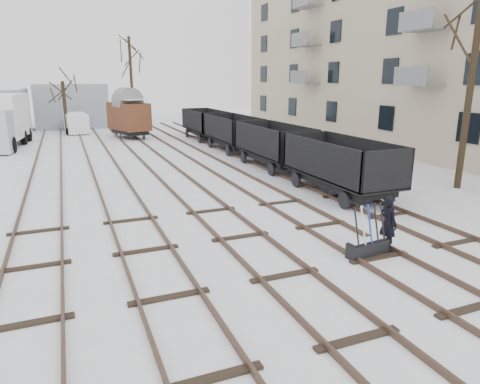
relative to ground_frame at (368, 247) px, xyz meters
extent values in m
plane|color=white|center=(-2.81, -0.28, -0.28)|extent=(120.00, 120.00, 0.00)
cube|color=black|center=(-9.53, 13.72, -0.21)|extent=(0.07, 52.00, 0.15)
cube|color=black|center=(-8.09, 13.72, -0.21)|extent=(0.07, 52.00, 0.15)
cube|color=black|center=(-8.81, 1.72, -0.26)|extent=(1.90, 0.20, 0.08)
cube|color=black|center=(-6.53, 13.72, -0.21)|extent=(0.07, 52.00, 0.15)
cube|color=black|center=(-5.09, 13.72, -0.21)|extent=(0.07, 52.00, 0.15)
cube|color=black|center=(-5.81, 1.72, -0.26)|extent=(1.90, 0.20, 0.08)
cube|color=black|center=(-3.53, 13.72, -0.21)|extent=(0.07, 52.00, 0.15)
cube|color=black|center=(-2.09, 13.72, -0.21)|extent=(0.07, 52.00, 0.15)
cube|color=black|center=(-2.81, 1.72, -0.26)|extent=(1.90, 0.20, 0.08)
cube|color=black|center=(-0.53, 13.72, -0.21)|extent=(0.07, 52.00, 0.15)
cube|color=black|center=(0.91, 13.72, -0.21)|extent=(0.07, 52.00, 0.15)
cube|color=black|center=(0.19, 1.72, -0.26)|extent=(1.90, 0.20, 0.08)
cube|color=black|center=(2.47, 13.72, -0.21)|extent=(0.07, 52.00, 0.15)
cube|color=black|center=(3.91, 13.72, -0.21)|extent=(0.07, 52.00, 0.15)
cube|color=black|center=(3.19, 1.72, -0.26)|extent=(1.90, 0.20, 0.08)
cube|color=#C0AF93|center=(17.19, 13.72, 7.72)|extent=(10.00, 45.00, 16.00)
cube|color=#8B929D|center=(-6.81, 39.72, 1.92)|extent=(7.00, 6.00, 4.40)
cube|color=white|center=(-6.81, 39.72, 4.17)|extent=(6.86, 5.88, 0.10)
cube|color=black|center=(0.00, 0.00, -0.06)|extent=(1.34, 0.59, 0.44)
cube|color=black|center=(0.00, 0.00, 0.18)|extent=(1.33, 0.47, 0.06)
cube|color=white|center=(0.00, 0.00, 0.22)|extent=(1.27, 0.42, 0.03)
cylinder|color=black|center=(-0.50, -0.07, 0.67)|extent=(0.09, 0.32, 1.08)
cylinder|color=silver|center=(-0.25, -0.03, 0.67)|extent=(0.09, 0.32, 1.08)
cylinder|color=#0C2FA8|center=(0.00, 0.00, 0.67)|extent=(0.09, 0.32, 1.08)
cylinder|color=black|center=(0.25, 0.03, 0.67)|extent=(0.09, 0.32, 1.08)
cylinder|color=black|center=(0.50, 0.07, 0.67)|extent=(0.09, 0.32, 1.08)
imported|color=black|center=(0.75, 0.10, 0.55)|extent=(0.46, 0.65, 1.67)
cube|color=black|center=(3.19, 5.98, 0.36)|extent=(1.89, 5.20, 0.39)
cube|color=black|center=(3.19, 5.98, 0.55)|extent=(2.37, 5.91, 0.12)
cube|color=black|center=(2.06, 5.98, 1.34)|extent=(0.10, 5.91, 1.58)
cube|color=black|center=(4.32, 5.98, 1.34)|extent=(0.10, 5.91, 1.58)
cube|color=white|center=(3.19, 5.98, 0.65)|extent=(2.13, 5.68, 0.06)
cylinder|color=black|center=(2.11, 4.09, 0.06)|extent=(0.12, 0.69, 0.69)
cylinder|color=black|center=(4.28, 7.87, 0.06)|extent=(0.12, 0.69, 0.69)
cube|color=black|center=(3.19, 12.38, 0.36)|extent=(1.89, 5.20, 0.39)
cube|color=black|center=(3.19, 12.38, 0.55)|extent=(2.37, 5.91, 0.12)
cube|color=black|center=(2.06, 12.38, 1.34)|extent=(0.10, 5.91, 1.58)
cube|color=black|center=(4.32, 12.38, 1.34)|extent=(0.10, 5.91, 1.58)
cube|color=white|center=(3.19, 12.38, 0.65)|extent=(2.13, 5.68, 0.06)
cylinder|color=black|center=(2.11, 10.49, 0.06)|extent=(0.12, 0.69, 0.69)
cylinder|color=black|center=(4.28, 14.27, 0.06)|extent=(0.12, 0.69, 0.69)
cube|color=black|center=(3.19, 18.78, 0.36)|extent=(1.89, 5.20, 0.39)
cube|color=black|center=(3.19, 18.78, 0.55)|extent=(2.37, 5.91, 0.12)
cube|color=black|center=(2.06, 18.78, 1.34)|extent=(0.10, 5.91, 1.58)
cube|color=black|center=(4.32, 18.78, 1.34)|extent=(0.10, 5.91, 1.58)
cube|color=white|center=(3.19, 18.78, 0.65)|extent=(2.13, 5.68, 0.06)
cylinder|color=black|center=(2.11, 16.89, 0.06)|extent=(0.12, 0.69, 0.69)
cylinder|color=black|center=(4.28, 20.67, 0.06)|extent=(0.12, 0.69, 0.69)
cube|color=black|center=(3.19, 25.18, 0.36)|extent=(1.89, 5.20, 0.39)
cube|color=black|center=(3.19, 25.18, 0.55)|extent=(2.37, 5.91, 0.12)
cube|color=black|center=(2.06, 25.18, 1.34)|extent=(0.10, 5.91, 1.58)
cube|color=black|center=(4.32, 25.18, 1.34)|extent=(0.10, 5.91, 1.58)
cube|color=white|center=(3.19, 25.18, 0.65)|extent=(2.13, 5.68, 0.06)
cylinder|color=black|center=(2.11, 23.29, 0.06)|extent=(0.12, 0.69, 0.69)
cylinder|color=black|center=(4.28, 27.07, 0.06)|extent=(0.12, 0.69, 0.69)
cube|color=black|center=(-2.57, 28.36, 0.27)|extent=(2.71, 4.10, 0.34)
cube|color=#512A18|center=(-2.57, 28.36, 1.56)|extent=(3.26, 4.72, 2.24)
cube|color=white|center=(-2.57, 28.36, 2.98)|extent=(3.00, 4.45, 0.03)
cylinder|color=black|center=(-3.52, 26.98, 0.02)|extent=(0.10, 0.60, 0.60)
cylinder|color=black|center=(-1.63, 29.73, 0.02)|extent=(0.10, 0.60, 0.60)
cube|color=black|center=(-12.01, 26.52, 0.33)|extent=(2.23, 8.54, 0.33)
cube|color=white|center=(-12.01, 27.41, 1.94)|extent=(3.38, 6.04, 3.11)
cylinder|color=black|center=(-10.79, 29.63, 0.27)|extent=(0.33, 1.11, 1.11)
cube|color=white|center=(-6.67, 33.78, 0.66)|extent=(2.14, 4.31, 1.71)
cube|color=white|center=(-6.67, 33.78, 1.54)|extent=(2.08, 4.21, 0.04)
cylinder|color=black|center=(-7.52, 32.45, 0.05)|extent=(0.21, 0.66, 0.66)
cylinder|color=black|center=(-5.81, 35.11, 0.05)|extent=(0.21, 0.66, 0.66)
cylinder|color=black|center=(8.98, 4.89, 3.82)|extent=(0.30, 0.30, 8.22)
cylinder|color=black|center=(-7.50, 33.35, 2.08)|extent=(0.30, 0.30, 4.73)
cylinder|color=black|center=(-0.81, 37.59, 4.27)|extent=(0.30, 0.30, 9.10)
camera|label=1|loc=(-7.66, -9.16, 4.62)|focal=32.00mm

